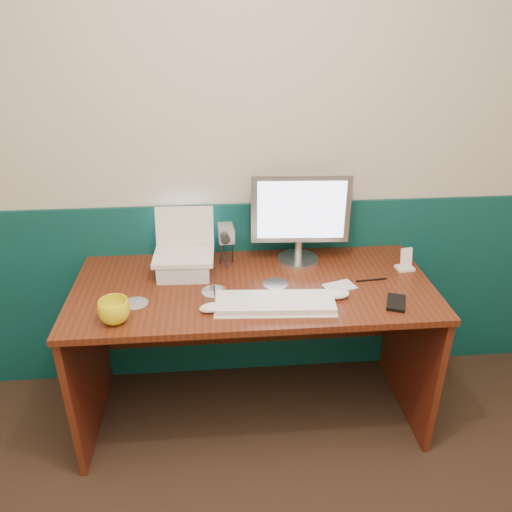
{
  "coord_description": "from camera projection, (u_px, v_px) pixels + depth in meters",
  "views": [
    {
      "loc": [
        -0.05,
        -0.54,
        1.87
      ],
      "look_at": [
        0.11,
        1.23,
        0.97
      ],
      "focal_mm": 35.0,
      "sensor_mm": 36.0,
      "label": 1
    }
  ],
  "objects": [
    {
      "name": "back_wall",
      "position": [
        224.0,
        153.0,
        2.32
      ],
      "size": [
        3.5,
        0.04,
        2.5
      ],
      "primitive_type": "cube",
      "color": "beige",
      "rests_on": "ground"
    },
    {
      "name": "wainscot",
      "position": [
        228.0,
        293.0,
        2.65
      ],
      "size": [
        3.48,
        0.02,
        1.0
      ],
      "primitive_type": "cube",
      "color": "#073535",
      "rests_on": "ground"
    },
    {
      "name": "desk",
      "position": [
        253.0,
        353.0,
        2.39
      ],
      "size": [
        1.6,
        0.7,
        0.75
      ],
      "primitive_type": "cube",
      "color": "#3B1D0A",
      "rests_on": "ground"
    },
    {
      "name": "laptop_riser",
      "position": [
        184.0,
        266.0,
        2.3
      ],
      "size": [
        0.24,
        0.21,
        0.08
      ],
      "primitive_type": "cube",
      "rotation": [
        0.0,
        0.0,
        -0.04
      ],
      "color": "silver",
      "rests_on": "desk"
    },
    {
      "name": "laptop",
      "position": [
        182.0,
        236.0,
        2.23
      ],
      "size": [
        0.28,
        0.22,
        0.23
      ],
      "primitive_type": null,
      "rotation": [
        0.0,
        0.0,
        -0.04
      ],
      "color": "silver",
      "rests_on": "laptop_riser"
    },
    {
      "name": "monitor",
      "position": [
        300.0,
        218.0,
        2.33
      ],
      "size": [
        0.46,
        0.16,
        0.46
      ],
      "primitive_type": null,
      "rotation": [
        0.0,
        0.0,
        -0.06
      ],
      "color": "#BBBBC0",
      "rests_on": "desk"
    },
    {
      "name": "keyboard",
      "position": [
        275.0,
        304.0,
        2.06
      ],
      "size": [
        0.5,
        0.19,
        0.03
      ],
      "primitive_type": "cube",
      "rotation": [
        0.0,
        0.0,
        -0.06
      ],
      "color": "white",
      "rests_on": "desk"
    },
    {
      "name": "mouse_right",
      "position": [
        339.0,
        294.0,
        2.12
      ],
      "size": [
        0.11,
        0.08,
        0.03
      ],
      "primitive_type": "ellipsoid",
      "rotation": [
        0.0,
        0.0,
        0.18
      ],
      "color": "white",
      "rests_on": "desk"
    },
    {
      "name": "mouse_left",
      "position": [
        211.0,
        308.0,
        2.03
      ],
      "size": [
        0.11,
        0.08,
        0.03
      ],
      "primitive_type": "ellipsoid",
      "rotation": [
        0.0,
        0.0,
        0.25
      ],
      "color": "silver",
      "rests_on": "desk"
    },
    {
      "name": "mug",
      "position": [
        114.0,
        311.0,
        1.94
      ],
      "size": [
        0.16,
        0.16,
        0.1
      ],
      "primitive_type": "imported",
      "rotation": [
        0.0,
        0.0,
        -0.33
      ],
      "color": "yellow",
      "rests_on": "desk"
    },
    {
      "name": "camcorder",
      "position": [
        226.0,
        247.0,
        2.36
      ],
      "size": [
        0.09,
        0.13,
        0.18
      ],
      "primitive_type": null,
      "rotation": [
        0.0,
        0.0,
        0.08
      ],
      "color": "#B3B4B9",
      "rests_on": "desk"
    },
    {
      "name": "cd_spindle",
      "position": [
        214.0,
        293.0,
        2.14
      ],
      "size": [
        0.11,
        0.11,
        0.02
      ],
      "primitive_type": "cylinder",
      "color": "silver",
      "rests_on": "desk"
    },
    {
      "name": "cd_loose_a",
      "position": [
        135.0,
        303.0,
        2.09
      ],
      "size": [
        0.11,
        0.11,
        0.0
      ],
      "primitive_type": "cylinder",
      "color": "silver",
      "rests_on": "desk"
    },
    {
      "name": "cd_loose_b",
      "position": [
        275.0,
        284.0,
        2.23
      ],
      "size": [
        0.11,
        0.11,
        0.0
      ],
      "primitive_type": "cylinder",
      "color": "#B4BDC5",
      "rests_on": "desk"
    },
    {
      "name": "pen",
      "position": [
        371.0,
        280.0,
        2.26
      ],
      "size": [
        0.14,
        0.02,
        0.01
      ],
      "primitive_type": "cylinder",
      "rotation": [
        0.0,
        1.57,
        0.09
      ],
      "color": "black",
      "rests_on": "desk"
    },
    {
      "name": "papers",
      "position": [
        340.0,
        286.0,
        2.21
      ],
      "size": [
        0.15,
        0.13,
        0.0
      ],
      "primitive_type": "cube",
      "rotation": [
        0.0,
        0.0,
        0.32
      ],
      "color": "silver",
      "rests_on": "desk"
    },
    {
      "name": "dock",
      "position": [
        405.0,
        268.0,
        2.35
      ],
      "size": [
        0.09,
        0.07,
        0.01
      ],
      "primitive_type": "cube",
      "rotation": [
        0.0,
        0.0,
        0.14
      ],
      "color": "white",
      "rests_on": "desk"
    },
    {
      "name": "music_player",
      "position": [
        406.0,
        258.0,
        2.33
      ],
      "size": [
        0.06,
        0.03,
        0.09
      ],
      "primitive_type": "cube",
      "rotation": [
        -0.17,
        0.0,
        0.14
      ],
      "color": "white",
      "rests_on": "dock"
    },
    {
      "name": "pda",
      "position": [
        396.0,
        303.0,
        2.08
      ],
      "size": [
        0.11,
        0.15,
        0.01
      ],
      "primitive_type": "cube",
      "rotation": [
        0.0,
        0.0,
        -0.37
      ],
      "color": "black",
      "rests_on": "desk"
    }
  ]
}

